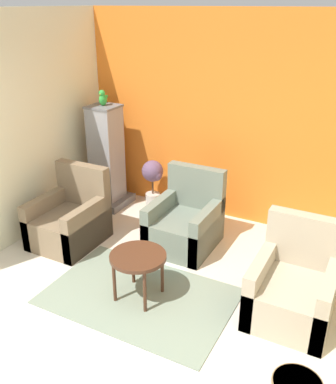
{
  "coord_description": "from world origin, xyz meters",
  "views": [
    {
      "loc": [
        1.95,
        -2.1,
        2.85
      ],
      "look_at": [
        0.0,
        1.6,
        0.98
      ],
      "focal_mm": 40.0,
      "sensor_mm": 36.0,
      "label": 1
    }
  ],
  "objects": [
    {
      "name": "armchair_middle",
      "position": [
        -0.06,
        2.2,
        0.29
      ],
      "size": [
        0.76,
        0.86,
        0.96
      ],
      "color": "slate",
      "rests_on": "ground_plane"
    },
    {
      "name": "potted_plant",
      "position": [
        -0.96,
        2.93,
        0.48
      ],
      "size": [
        0.34,
        0.31,
        0.75
      ],
      "color": "beige",
      "rests_on": "ground_plane"
    },
    {
      "name": "armchair_left",
      "position": [
        -1.4,
        1.59,
        0.29
      ],
      "size": [
        0.76,
        0.86,
        0.96
      ],
      "color": "#7A664C",
      "rests_on": "ground_plane"
    },
    {
      "name": "wall_left",
      "position": [
        -2.06,
        1.6,
        1.4
      ],
      "size": [
        0.06,
        3.21,
        2.8
      ],
      "color": "beige",
      "rests_on": "ground_plane"
    },
    {
      "name": "wall_back_accent",
      "position": [
        0.0,
        3.24,
        1.4
      ],
      "size": [
        4.18,
        0.06,
        2.8
      ],
      "color": "orange",
      "rests_on": "ground_plane"
    },
    {
      "name": "area_rug",
      "position": [
        -0.03,
        1.01,
        0.01
      ],
      "size": [
        1.93,
        1.26,
        0.01
      ],
      "color": "gray",
      "rests_on": "ground_plane"
    },
    {
      "name": "ground_plane",
      "position": [
        0.0,
        0.0,
        0.0
      ],
      "size": [
        20.0,
        20.0,
        0.0
      ],
      "primitive_type": "plane",
      "color": "beige",
      "rests_on": "ground"
    },
    {
      "name": "parrot",
      "position": [
        -1.63,
        2.76,
        1.62
      ],
      "size": [
        0.1,
        0.19,
        0.22
      ],
      "color": "green",
      "rests_on": "birdcage"
    },
    {
      "name": "armchair_right",
      "position": [
        1.45,
        1.48,
        0.29
      ],
      "size": [
        0.76,
        0.86,
        0.96
      ],
      "color": "tan",
      "rests_on": "ground_plane"
    },
    {
      "name": "coffee_table",
      "position": [
        -0.03,
        1.01,
        0.46
      ],
      "size": [
        0.58,
        0.58,
        0.52
      ],
      "color": "#472819",
      "rests_on": "ground_plane"
    },
    {
      "name": "birdcage",
      "position": [
        -1.63,
        2.76,
        0.7
      ],
      "size": [
        0.6,
        0.6,
        1.52
      ],
      "color": "slate",
      "rests_on": "ground_plane"
    }
  ]
}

